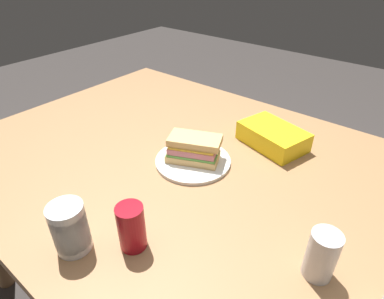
{
  "coord_description": "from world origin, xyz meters",
  "views": [
    {
      "loc": [
        0.55,
        -0.68,
        1.38
      ],
      "look_at": [
        -0.0,
        0.01,
        0.81
      ],
      "focal_mm": 30.01,
      "sensor_mm": 36.0,
      "label": 1
    }
  ],
  "objects_px": {
    "soda_can_red": "(131,227)",
    "soda_can_silver": "(322,255)",
    "paper_plate": "(192,160)",
    "sandwich": "(193,149)",
    "plastic_cup_stack": "(70,228)",
    "chip_bag": "(273,136)",
    "dining_table": "(192,182)"
  },
  "relations": [
    {
      "from": "paper_plate",
      "to": "soda_can_red",
      "type": "bearing_deg",
      "value": -73.09
    },
    {
      "from": "chip_bag",
      "to": "plastic_cup_stack",
      "type": "bearing_deg",
      "value": 93.72
    },
    {
      "from": "soda_can_red",
      "to": "soda_can_silver",
      "type": "height_order",
      "value": "same"
    },
    {
      "from": "soda_can_red",
      "to": "chip_bag",
      "type": "bearing_deg",
      "value": 85.69
    },
    {
      "from": "soda_can_red",
      "to": "soda_can_silver",
      "type": "bearing_deg",
      "value": 28.15
    },
    {
      "from": "dining_table",
      "to": "soda_can_red",
      "type": "relative_size",
      "value": 13.44
    },
    {
      "from": "paper_plate",
      "to": "soda_can_red",
      "type": "relative_size",
      "value": 2.07
    },
    {
      "from": "dining_table",
      "to": "sandwich",
      "type": "xyz_separation_m",
      "value": [
        -0.0,
        0.01,
        0.13
      ]
    },
    {
      "from": "soda_can_red",
      "to": "chip_bag",
      "type": "height_order",
      "value": "soda_can_red"
    },
    {
      "from": "paper_plate",
      "to": "sandwich",
      "type": "distance_m",
      "value": 0.05
    },
    {
      "from": "sandwich",
      "to": "soda_can_red",
      "type": "height_order",
      "value": "soda_can_red"
    },
    {
      "from": "dining_table",
      "to": "chip_bag",
      "type": "distance_m",
      "value": 0.34
    },
    {
      "from": "dining_table",
      "to": "soda_can_silver",
      "type": "distance_m",
      "value": 0.53
    },
    {
      "from": "plastic_cup_stack",
      "to": "paper_plate",
      "type": "bearing_deg",
      "value": 90.62
    },
    {
      "from": "paper_plate",
      "to": "plastic_cup_stack",
      "type": "bearing_deg",
      "value": -89.38
    },
    {
      "from": "soda_can_red",
      "to": "soda_can_silver",
      "type": "distance_m",
      "value": 0.43
    },
    {
      "from": "soda_can_silver",
      "to": "soda_can_red",
      "type": "bearing_deg",
      "value": -151.85
    },
    {
      "from": "soda_can_red",
      "to": "chip_bag",
      "type": "relative_size",
      "value": 0.53
    },
    {
      "from": "dining_table",
      "to": "soda_can_red",
      "type": "bearing_deg",
      "value": -73.39
    },
    {
      "from": "chip_bag",
      "to": "soda_can_silver",
      "type": "relative_size",
      "value": 1.89
    },
    {
      "from": "soda_can_red",
      "to": "dining_table",
      "type": "bearing_deg",
      "value": 106.61
    },
    {
      "from": "plastic_cup_stack",
      "to": "soda_can_silver",
      "type": "relative_size",
      "value": 1.07
    },
    {
      "from": "soda_can_red",
      "to": "plastic_cup_stack",
      "type": "bearing_deg",
      "value": -138.17
    },
    {
      "from": "paper_plate",
      "to": "soda_can_red",
      "type": "height_order",
      "value": "soda_can_red"
    },
    {
      "from": "dining_table",
      "to": "plastic_cup_stack",
      "type": "xyz_separation_m",
      "value": [
        0.0,
        -0.45,
        0.14
      ]
    },
    {
      "from": "soda_can_red",
      "to": "plastic_cup_stack",
      "type": "relative_size",
      "value": 0.93
    },
    {
      "from": "sandwich",
      "to": "soda_can_silver",
      "type": "relative_size",
      "value": 1.64
    },
    {
      "from": "paper_plate",
      "to": "sandwich",
      "type": "height_order",
      "value": "sandwich"
    },
    {
      "from": "dining_table",
      "to": "soda_can_silver",
      "type": "bearing_deg",
      "value": -17.7
    },
    {
      "from": "chip_bag",
      "to": "paper_plate",
      "type": "bearing_deg",
      "value": 75.12
    },
    {
      "from": "sandwich",
      "to": "chip_bag",
      "type": "distance_m",
      "value": 0.31
    },
    {
      "from": "chip_bag",
      "to": "plastic_cup_stack",
      "type": "relative_size",
      "value": 1.76
    }
  ]
}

